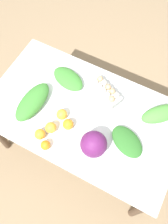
% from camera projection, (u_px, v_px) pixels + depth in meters
% --- Properties ---
extents(ground_plane, '(8.00, 8.00, 0.00)m').
position_uv_depth(ground_plane, '(84.00, 145.00, 2.44)').
color(ground_plane, '#937A5B').
extents(dining_table, '(1.43, 0.83, 0.70)m').
position_uv_depth(dining_table, '(84.00, 118.00, 1.89)').
color(dining_table, silver).
rests_on(dining_table, ground_plane).
extents(cabbage_purple, '(0.18, 0.18, 0.18)m').
position_uv_depth(cabbage_purple, '(94.00, 144.00, 1.61)').
color(cabbage_purple, '#601E5B').
rests_on(cabbage_purple, dining_table).
extents(egg_carton, '(0.29, 0.20, 0.09)m').
position_uv_depth(egg_carton, '(105.00, 91.00, 1.84)').
color(egg_carton, '#A8A8A3').
rests_on(egg_carton, dining_table).
extents(greens_bunch_beet_tops, '(0.17, 0.36, 0.09)m').
position_uv_depth(greens_bunch_beet_tops, '(33.00, 102.00, 1.79)').
color(greens_bunch_beet_tops, '#3D8433').
rests_on(greens_bunch_beet_tops, dining_table).
extents(greens_bunch_chard, '(0.30, 0.26, 0.06)m').
position_uv_depth(greens_bunch_chard, '(127.00, 141.00, 1.68)').
color(greens_bunch_chard, '#2D6B28').
rests_on(greens_bunch_chard, dining_table).
extents(greens_bunch_dandelion, '(0.30, 0.23, 0.07)m').
position_uv_depth(greens_bunch_dandelion, '(68.00, 79.00, 1.90)').
color(greens_bunch_dandelion, '#3D8433').
rests_on(greens_bunch_dandelion, dining_table).
extents(greens_bunch_kale, '(0.29, 0.30, 0.09)m').
position_uv_depth(greens_bunch_kale, '(161.00, 114.00, 1.75)').
color(greens_bunch_kale, '#4C933D').
rests_on(greens_bunch_kale, dining_table).
extents(orange_0, '(0.07, 0.07, 0.07)m').
position_uv_depth(orange_0, '(40.00, 134.00, 1.69)').
color(orange_0, orange).
rests_on(orange_0, dining_table).
extents(orange_1, '(0.08, 0.08, 0.08)m').
position_uv_depth(orange_1, '(68.00, 124.00, 1.72)').
color(orange_1, orange).
rests_on(orange_1, dining_table).
extents(orange_2, '(0.08, 0.08, 0.08)m').
position_uv_depth(orange_2, '(62.00, 114.00, 1.76)').
color(orange_2, '#F9A833').
rests_on(orange_2, dining_table).
extents(orange_3, '(0.08, 0.08, 0.08)m').
position_uv_depth(orange_3, '(51.00, 128.00, 1.71)').
color(orange_3, '#F9A833').
rests_on(orange_3, dining_table).
extents(orange_4, '(0.07, 0.07, 0.07)m').
position_uv_depth(orange_4, '(45.00, 145.00, 1.66)').
color(orange_4, orange).
rests_on(orange_4, dining_table).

